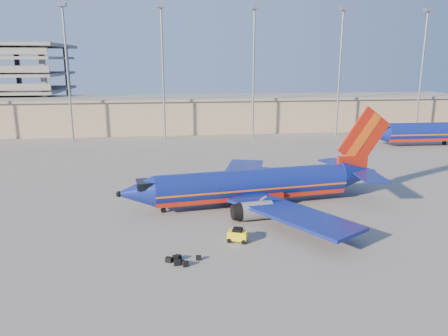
% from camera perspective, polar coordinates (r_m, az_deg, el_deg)
% --- Properties ---
extents(ground, '(220.00, 220.00, 0.00)m').
position_cam_1_polar(ground, '(54.82, -2.68, -4.57)').
color(ground, slate).
rests_on(ground, ground).
extents(terminal_building, '(122.00, 16.00, 8.50)m').
position_cam_1_polar(terminal_building, '(111.48, 0.07, 7.24)').
color(terminal_building, gray).
rests_on(terminal_building, ground).
extents(light_mast_row, '(101.60, 1.60, 28.65)m').
position_cam_1_polar(light_mast_row, '(98.23, -2.01, 14.06)').
color(light_mast_row, gray).
rests_on(light_mast_row, ground).
extents(aircraft_main, '(34.61, 33.08, 11.75)m').
position_cam_1_polar(aircraft_main, '(53.67, 4.48, -2.19)').
color(aircraft_main, navy).
rests_on(aircraft_main, ground).
extents(baggage_tug, '(2.21, 1.78, 1.38)m').
position_cam_1_polar(baggage_tug, '(43.33, 1.78, -8.71)').
color(baggage_tug, yellow).
rests_on(baggage_tug, ground).
extents(luggage_pile, '(3.24, 2.03, 0.53)m').
position_cam_1_polar(luggage_pile, '(39.56, -5.83, -11.86)').
color(luggage_pile, black).
rests_on(luggage_pile, ground).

